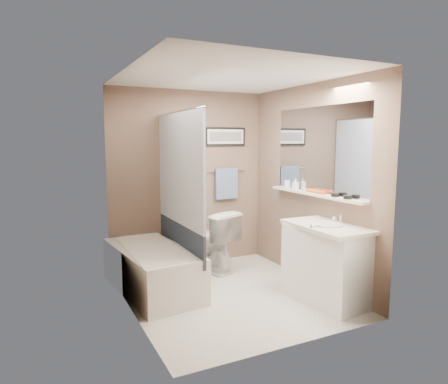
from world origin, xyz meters
name	(u,v)px	position (x,y,z in m)	size (l,w,h in m)	color
ground	(230,294)	(0.00, 0.00, 0.00)	(2.50, 2.50, 0.00)	beige
ceiling	(230,78)	(0.00, 0.00, 2.38)	(2.20, 2.50, 0.04)	silver
wall_back	(189,179)	(0.00, 1.23, 1.20)	(2.20, 0.04, 2.40)	brown
wall_front	(298,205)	(0.00, -1.23, 1.20)	(2.20, 0.04, 2.40)	brown
wall_left	(131,195)	(-1.08, 0.00, 1.20)	(0.04, 2.50, 2.40)	brown
wall_right	(309,184)	(1.08, 0.00, 1.20)	(0.04, 2.50, 2.40)	brown
tile_surround	(120,208)	(-1.09, 0.50, 1.00)	(0.02, 1.55, 2.00)	tan
curtain_rod	(179,112)	(-0.40, 0.50, 2.05)	(0.02, 0.02, 1.55)	silver
curtain_upper	(180,169)	(-0.40, 0.50, 1.40)	(0.03, 1.45, 1.28)	white
curtain_lower	(181,238)	(-0.40, 0.50, 0.58)	(0.03, 1.45, 0.36)	#243143
mirror	(319,150)	(1.09, -0.15, 1.62)	(0.02, 1.60, 1.00)	silver
shelf	(314,194)	(1.04, -0.15, 1.10)	(0.12, 1.60, 0.03)	silver
towel_bar	(226,171)	(0.55, 1.22, 1.30)	(0.02, 0.02, 0.60)	silver
towel	(226,183)	(0.55, 1.20, 1.12)	(0.34, 0.05, 0.44)	#87A2C5
art_frame	(225,137)	(0.55, 1.23, 1.78)	(0.62, 0.03, 0.26)	black
art_mat	(226,137)	(0.55, 1.22, 1.78)	(0.56, 0.00, 0.20)	white
art_image	(226,137)	(0.55, 1.22, 1.78)	(0.50, 0.00, 0.13)	#595959
door	(349,224)	(0.55, -1.24, 1.00)	(0.80, 0.02, 2.00)	silver
door_handle	(316,226)	(0.22, -1.19, 1.00)	(0.02, 0.02, 0.10)	silver
bathtub	(152,269)	(-0.75, 0.50, 0.25)	(0.70, 1.50, 0.50)	silver
tub_rim	(152,248)	(-0.75, 0.50, 0.50)	(0.56, 1.36, 0.02)	white
toilet	(209,240)	(0.14, 0.88, 0.41)	(0.46, 0.80, 0.82)	white
vanity	(326,265)	(0.85, -0.61, 0.40)	(0.50, 0.90, 0.80)	white
countertop	(327,227)	(0.84, -0.61, 0.82)	(0.54, 0.96, 0.04)	beige
sink_basin	(326,224)	(0.83, -0.61, 0.85)	(0.34, 0.34, 0.01)	silver
faucet_spout	(341,219)	(1.03, -0.61, 0.89)	(0.02, 0.02, 0.10)	silver
faucet_knob	(334,219)	(1.03, -0.51, 0.87)	(0.05, 0.05, 0.05)	white
candle_bowl_near	(348,197)	(1.04, -0.70, 1.14)	(0.09, 0.09, 0.04)	black
candle_bowl_far	(335,195)	(1.04, -0.51, 1.14)	(0.09, 0.09, 0.04)	black
hair_brush_front	(319,192)	(1.04, -0.23, 1.14)	(0.04, 0.04, 0.22)	#D3431D
hair_brush_back	(313,191)	(1.04, -0.12, 1.14)	(0.04, 0.04, 0.22)	#C85A1C
pink_comb	(305,191)	(1.04, 0.03, 1.12)	(0.03, 0.16, 0.01)	#CC7CA5
glass_jar	(287,184)	(1.04, 0.40, 1.17)	(0.08, 0.08, 0.10)	silver
soap_bottle	(295,184)	(1.04, 0.22, 1.18)	(0.06, 0.06, 0.14)	#999999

